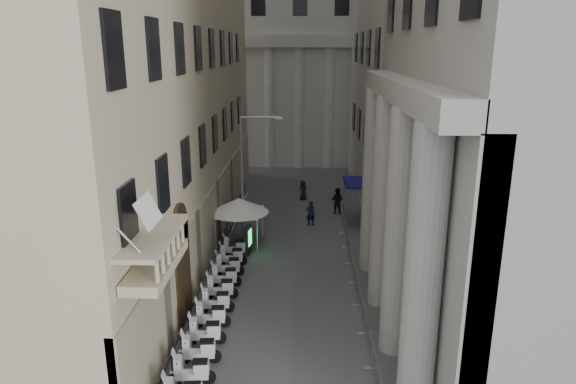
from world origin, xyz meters
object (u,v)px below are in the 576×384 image
Objects in this scene: pedestrian_b at (337,200)px; info_kiosk at (248,240)px; security_tent at (238,205)px; street_lamp at (247,168)px; pedestrian_a at (310,213)px.

info_kiosk is at bearing 75.32° from pedestrian_b.
street_lamp reaches higher than security_tent.
street_lamp is 9.19m from pedestrian_b.
pedestrian_b is at bearing 41.31° from street_lamp.
street_lamp is at bearing 18.86° from pedestrian_a.
street_lamp is at bearing 106.18° from info_kiosk.
pedestrian_a is 3.42m from pedestrian_b.
security_tent is at bearing 19.41° from pedestrian_a.
street_lamp is at bearing 64.69° from pedestrian_b.
info_kiosk is at bearing 36.57° from pedestrian_a.
security_tent is 2.38m from street_lamp.
security_tent is 2.10× the size of pedestrian_a.
security_tent is 2.57m from info_kiosk.
pedestrian_a is at bearing 74.76° from pedestrian_b.
pedestrian_a is at bearing 37.37° from security_tent.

